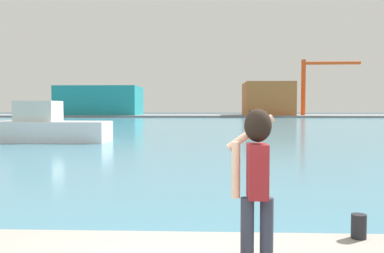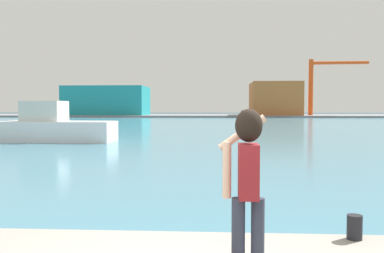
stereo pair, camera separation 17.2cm
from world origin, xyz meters
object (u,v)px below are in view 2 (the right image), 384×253
Objects in this scene: harbor_bollard at (355,227)px; warehouse_left at (107,101)px; boat_moored at (55,127)px; port_crane at (320,79)px; person_photographer at (247,174)px; warehouse_right at (275,99)px.

warehouse_left reaches higher than harbor_bollard.
port_crane is at bearing 65.48° from boat_moored.
person_photographer is 24.29m from boat_moored.
warehouse_left is at bearing 106.93° from harbor_bollard.
warehouse_right is at bearing 169.63° from port_crane.
person_photographer is 92.87m from warehouse_left.
person_photographer is 0.10× the size of warehouse_left.
boat_moored is at bearing -116.32° from port_crane.
person_photographer is 0.13× the size of warehouse_right.
warehouse_right reaches higher than person_photographer.
warehouse_right is at bearing 82.91° from harbor_bollard.
boat_moored is 0.40× the size of warehouse_left.
warehouse_right is (37.78, 0.37, 0.40)m from warehouse_left.
port_crane is (22.05, 87.96, 6.67)m from person_photographer.
boat_moored reaches higher than harbor_bollard.
warehouse_right reaches higher than harbor_bollard.
warehouse_right reaches higher than boat_moored.
harbor_bollard is 23.86m from boat_moored.
boat_moored is at bearing 120.71° from harbor_bollard.
boat_moored is (-10.67, 21.82, -0.61)m from person_photographer.
harbor_bollard is 0.03× the size of port_crane.
warehouse_left is at bearing 104.01° from boat_moored.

